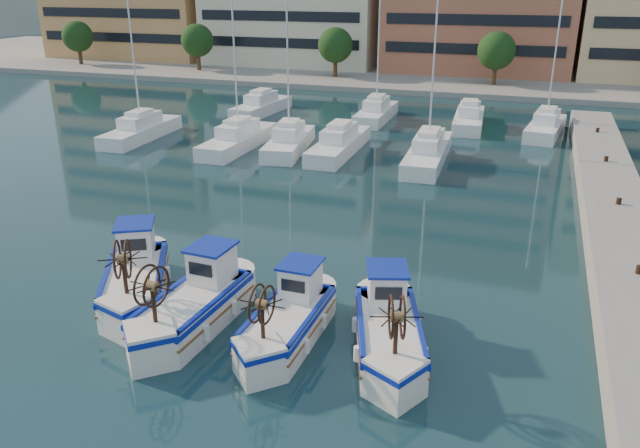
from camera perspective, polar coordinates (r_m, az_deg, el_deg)
The scene contains 7 objects.
ground at distance 22.34m, azimuth -6.74°, elevation -8.84°, with size 300.00×300.00×0.00m, color #1B3B46.
quay at distance 27.70m, azimuth 26.46°, elevation -3.47°, with size 3.00×60.00×1.20m, color gray.
yacht_marina at distance 47.78m, azimuth 4.87°, elevation 8.45°, with size 41.76×21.24×11.50m.
fishing_boat_a at distance 24.39m, azimuth -16.53°, elevation -4.54°, with size 4.23×5.36×3.24m.
fishing_boat_b at distance 22.00m, azimuth -11.31°, elevation -7.01°, with size 2.35×5.19×3.20m.
fishing_boat_c at distance 20.86m, azimuth -2.86°, elevation -8.50°, with size 1.95×4.72×2.93m.
fishing_boat_d at distance 20.31m, azimuth 6.28°, elevation -9.38°, with size 3.34×5.07×3.06m.
Camera 1 is at (8.74, -17.23, 11.21)m, focal length 35.00 mm.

